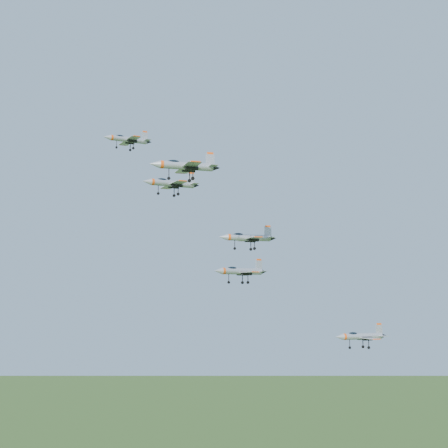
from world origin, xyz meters
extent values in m
cylinder|color=#9FA3AB|center=(-13.40, 8.15, 164.29)|extent=(7.98, 2.68, 1.14)
cone|color=#9FA3AB|center=(-18.05, 7.21, 164.29)|extent=(1.78, 1.43, 1.14)
cone|color=black|center=(-8.92, 9.05, 164.29)|extent=(1.40, 1.19, 0.97)
ellipsoid|color=black|center=(-15.29, 7.77, 164.72)|extent=(2.06, 1.19, 0.72)
cube|color=#9FA3AB|center=(-12.74, 5.77, 164.07)|extent=(2.74, 4.19, 0.12)
cube|color=#9FA3AB|center=(-13.71, 10.59, 164.07)|extent=(2.74, 4.19, 0.12)
cube|color=#9FA3AB|center=(-9.87, 8.86, 165.48)|extent=(1.31, 0.36, 1.84)
cube|color=#EF4E10|center=(-9.87, 8.86, 166.44)|extent=(0.97, 0.31, 0.31)
cylinder|color=#9FA3AB|center=(-4.79, 3.73, 154.56)|extent=(9.37, 2.85, 1.34)
cone|color=#9FA3AB|center=(-10.28, 2.81, 154.56)|extent=(2.05, 1.63, 1.34)
cone|color=black|center=(0.50, 4.61, 154.56)|extent=(1.61, 1.36, 1.14)
ellipsoid|color=black|center=(-7.03, 3.35, 155.06)|extent=(2.40, 1.32, 0.85)
cube|color=#9FA3AB|center=(-4.11, 0.91, 154.30)|extent=(3.09, 4.86, 0.14)
cube|color=#9FA3AB|center=(-5.06, 6.61, 154.30)|extent=(3.09, 4.86, 0.14)
cube|color=#9FA3AB|center=(-0.62, 4.42, 155.95)|extent=(1.55, 0.38, 2.17)
cube|color=#EF4E10|center=(-0.62, 4.42, 157.08)|extent=(1.14, 0.33, 0.36)
cylinder|color=#9FA3AB|center=(-7.82, -22.60, 152.85)|extent=(8.93, 1.51, 1.29)
cone|color=#9FA3AB|center=(-13.16, -22.74, 152.85)|extent=(1.81, 1.33, 1.29)
cone|color=black|center=(-2.68, -22.48, 152.85)|extent=(1.41, 1.13, 1.09)
ellipsoid|color=black|center=(-10.00, -22.66, 153.33)|extent=(2.20, 0.98, 0.82)
cube|color=#9FA3AB|center=(-7.55, -25.37, 152.60)|extent=(2.38, 4.41, 0.14)
cube|color=#9FA3AB|center=(-7.69, -19.83, 152.60)|extent=(2.38, 4.41, 0.14)
cube|color=#9FA3AB|center=(-3.77, -22.50, 154.18)|extent=(1.49, 0.16, 2.08)
cube|color=#EF4E10|center=(-3.77, -22.50, 155.27)|extent=(1.09, 0.17, 0.35)
cylinder|color=#9FA3AB|center=(10.62, 5.00, 136.62)|extent=(9.56, 3.35, 1.37)
cone|color=#9FA3AB|center=(5.06, 3.80, 136.62)|extent=(2.14, 1.74, 1.37)
cone|color=black|center=(15.97, 6.16, 136.62)|extent=(1.69, 1.45, 1.16)
ellipsoid|color=black|center=(8.35, 4.51, 137.14)|extent=(2.47, 1.45, 0.87)
cube|color=#9FA3AB|center=(11.45, 2.16, 136.36)|extent=(3.35, 5.04, 0.15)
cube|color=#9FA3AB|center=(10.20, 7.93, 136.36)|extent=(3.35, 5.04, 0.15)
cube|color=#9FA3AB|center=(14.84, 5.92, 138.04)|extent=(1.57, 0.46, 2.21)
cube|color=#EF4E10|center=(14.84, 5.92, 139.20)|extent=(1.16, 0.39, 0.37)
cylinder|color=#9FA3AB|center=(7.93, -7.83, 142.63)|extent=(8.63, 1.37, 1.24)
cone|color=#9FA3AB|center=(2.76, -7.91, 142.63)|extent=(1.74, 1.27, 1.24)
cone|color=black|center=(12.90, -7.76, 142.63)|extent=(1.35, 1.08, 1.06)
ellipsoid|color=black|center=(5.82, -7.86, 143.10)|extent=(2.12, 0.92, 0.79)
cube|color=#9FA3AB|center=(8.16, -10.51, 142.39)|extent=(2.26, 4.24, 0.13)
cube|color=#9FA3AB|center=(8.08, -5.15, 142.39)|extent=(2.26, 4.24, 0.13)
cube|color=#9FA3AB|center=(11.85, -7.78, 143.92)|extent=(1.44, 0.14, 2.01)
cube|color=#EF4E10|center=(11.85, -7.78, 144.97)|extent=(1.05, 0.15, 0.33)
cylinder|color=#9FA3AB|center=(33.55, -4.57, 123.18)|extent=(9.00, 1.76, 1.29)
cone|color=#9FA3AB|center=(28.19, -4.85, 123.18)|extent=(1.86, 1.38, 1.29)
cone|color=black|center=(38.71, -4.30, 123.18)|extent=(1.45, 1.17, 1.10)
ellipsoid|color=black|center=(31.37, -4.68, 123.66)|extent=(2.23, 1.04, 0.82)
cube|color=#9FA3AB|center=(33.89, -7.34, 122.93)|extent=(2.51, 4.49, 0.14)
cube|color=#9FA3AB|center=(33.60, -1.78, 122.93)|extent=(2.51, 4.49, 0.14)
cube|color=#9FA3AB|center=(37.62, -4.35, 124.52)|extent=(1.50, 0.20, 2.09)
cube|color=#EF4E10|center=(37.62, -4.35, 125.61)|extent=(1.10, 0.20, 0.35)
camera|label=1|loc=(-30.24, -121.23, 132.01)|focal=50.00mm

